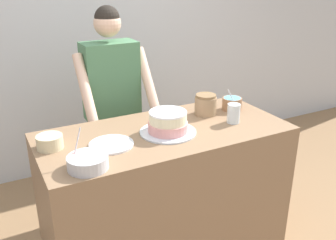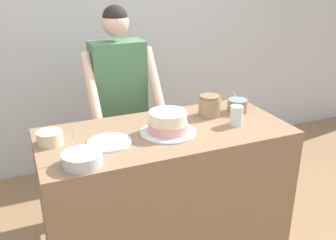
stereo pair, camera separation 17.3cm
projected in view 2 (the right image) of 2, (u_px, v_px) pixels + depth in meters
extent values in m
cube|color=silver|center=(103.00, 34.00, 3.48)|extent=(10.00, 0.05, 2.60)
cube|color=#8C6B4C|center=(166.00, 194.00, 2.49)|extent=(1.56, 0.72, 0.93)
cylinder|color=#2D2D38|center=(112.00, 163.00, 3.05)|extent=(0.12, 0.12, 0.78)
cylinder|color=#2D2D38|center=(133.00, 159.00, 3.12)|extent=(0.12, 0.12, 0.78)
cube|color=#4C7F56|center=(118.00, 80.00, 2.83)|extent=(0.40, 0.22, 0.59)
cylinder|color=beige|center=(92.00, 90.00, 2.61)|extent=(0.07, 0.38, 0.50)
cylinder|color=beige|center=(155.00, 83.00, 2.78)|extent=(0.07, 0.38, 0.50)
sphere|color=beige|center=(115.00, 23.00, 2.67)|extent=(0.20, 0.20, 0.20)
sphere|color=black|center=(115.00, 18.00, 2.66)|extent=(0.18, 0.18, 0.18)
cylinder|color=silver|center=(168.00, 132.00, 2.29)|extent=(0.35, 0.35, 0.01)
cylinder|color=pink|center=(168.00, 127.00, 2.27)|extent=(0.24, 0.24, 0.06)
cylinder|color=#F4EABC|center=(168.00, 118.00, 2.25)|extent=(0.23, 0.23, 0.06)
cylinder|color=white|center=(168.00, 112.00, 2.24)|extent=(0.23, 0.23, 0.01)
cylinder|color=beige|center=(50.00, 138.00, 2.13)|extent=(0.15, 0.15, 0.08)
cylinder|color=white|center=(49.00, 133.00, 2.11)|extent=(0.13, 0.13, 0.01)
cylinder|color=#936B4C|center=(237.00, 106.00, 2.61)|extent=(0.14, 0.14, 0.09)
cylinder|color=#60B7E0|center=(238.00, 100.00, 2.60)|extent=(0.12, 0.12, 0.01)
cylinder|color=silver|center=(238.00, 102.00, 2.55)|extent=(0.08, 0.05, 0.16)
cylinder|color=silver|center=(82.00, 159.00, 1.90)|extent=(0.21, 0.21, 0.07)
cylinder|color=pink|center=(82.00, 154.00, 1.89)|extent=(0.18, 0.18, 0.01)
cylinder|color=silver|center=(72.00, 143.00, 1.91)|extent=(0.08, 0.05, 0.18)
cylinder|color=silver|center=(236.00, 115.00, 2.38)|extent=(0.08, 0.08, 0.13)
cylinder|color=silver|center=(110.00, 142.00, 2.15)|extent=(0.25, 0.25, 0.01)
cylinder|color=#9E7F5B|center=(210.00, 107.00, 2.54)|extent=(0.15, 0.15, 0.12)
cylinder|color=olive|center=(210.00, 97.00, 2.51)|extent=(0.14, 0.14, 0.02)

